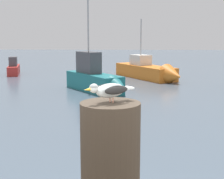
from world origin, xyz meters
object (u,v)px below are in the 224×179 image
object	(u,v)px
seagull	(109,90)
boat_teal	(96,79)
boat_orange	(151,71)
boat_red	(14,68)
mooring_post	(110,173)

from	to	relation	value
seagull	boat_teal	size ratio (longest dim) A/B	0.07
seagull	boat_orange	xyz separation A→B (m)	(1.60, 19.02, -1.97)
boat_teal	seagull	bearing A→B (deg)	-84.21
boat_red	boat_orange	bearing A→B (deg)	-13.00
boat_teal	mooring_post	bearing A→B (deg)	-84.19
mooring_post	boat_teal	xyz separation A→B (m)	(-1.43, 14.06, -1.22)
boat_orange	seagull	bearing A→B (deg)	-94.82
mooring_post	boat_teal	bearing A→B (deg)	95.81
seagull	mooring_post	bearing A→B (deg)	37.92
seagull	boat_teal	bearing A→B (deg)	95.79
seagull	boat_orange	distance (m)	19.19
boat_red	seagull	bearing A→B (deg)	-69.11
seagull	boat_teal	world-z (taller)	boat_teal
boat_teal	boat_red	world-z (taller)	boat_teal
boat_red	boat_orange	size ratio (longest dim) A/B	0.56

